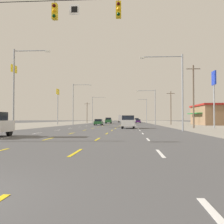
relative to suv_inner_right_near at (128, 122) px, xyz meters
The scene contains 25 objects.
ground_plane 29.18m from the suv_inner_right_near, 97.32° to the left, with size 572.00×572.00×0.00m, color #4C4C4F.
lot_apron_left 40.59m from the suv_inner_right_near, 134.54° to the left, with size 28.00×440.00×0.01m, color gray.
lot_apron_right 35.78m from the suv_inner_right_near, 53.97° to the left, with size 28.00×440.00×0.01m, color gray.
lane_markings 67.53m from the suv_inner_right_near, 93.15° to the left, with size 10.64×227.60×0.01m.
signal_span_wire 26.51m from the suv_inner_right_near, 98.72° to the right, with size 26.16×0.53×9.57m.
suv_inner_right_near is the anchor object (origin of this frame).
sedan_inner_left_mid 22.48m from the suv_inner_right_near, 108.46° to the left, with size 1.80×4.50×1.46m.
suv_inner_left_midfar 49.28m from the suv_inner_right_near, 98.14° to the left, with size 1.98×4.90×1.98m.
sedan_inner_right_far 48.79m from the suv_inner_right_near, 90.19° to the left, with size 1.80×4.50×1.46m.
sedan_far_right_farther 60.86m from the suv_inner_right_near, 86.84° to the left, with size 1.80×4.50×1.46m.
box_truck_center_turn_farthest 78.14m from the suv_inner_right_near, 92.66° to the left, with size 2.40×7.20×3.23m.
suv_far_right_distant_a 85.10m from the suv_inner_right_near, 87.72° to the left, with size 1.98×4.90×1.98m.
storefront_right_row_2 35.93m from the suv_inner_right_near, 50.05° to the left, with size 13.36×15.25×5.11m.
pole_sign_left_row_1 20.50m from the suv_inner_right_near, behind, with size 0.24×1.95×10.54m.
pole_sign_left_row_2 35.16m from the suv_inner_right_near, 123.35° to the left, with size 0.24×2.16×9.50m.
pole_sign_right_row_1 14.55m from the suv_inner_right_near, ahead, with size 0.24×1.69×8.93m.
streetlight_left_row_0 17.17m from the suv_inner_right_near, 144.32° to the right, with size 4.56×0.26×10.02m.
streetlight_right_row_0 12.06m from the suv_inner_right_near, 58.76° to the right, with size 5.05×0.26×9.03m.
streetlight_left_row_1 28.16m from the suv_inner_right_near, 118.83° to the left, with size 4.76×0.26×10.27m.
streetlight_right_row_1 25.33m from the suv_inner_right_near, 76.41° to the left, with size 4.74×0.26×8.68m.
streetlight_left_row_2 59.89m from the suv_inner_right_near, 102.87° to the left, with size 5.12×0.26×9.94m.
streetlight_right_row_2 58.66m from the suv_inner_right_near, 84.02° to the left, with size 3.45×0.26×9.04m.
utility_pole_right_row_0 11.45m from the suv_inner_right_near, 11.48° to the left, with size 2.20×0.26×10.09m.
utility_pole_right_row_1 32.86m from the suv_inner_right_near, 70.00° to the left, with size 2.20×0.26×8.92m.
utility_pole_left_row_2 66.06m from the suv_inner_right_near, 104.74° to the left, with size 2.20×0.26×8.17m.
Camera 1 is at (4.02, -4.00, 1.39)m, focal length 42.70 mm.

